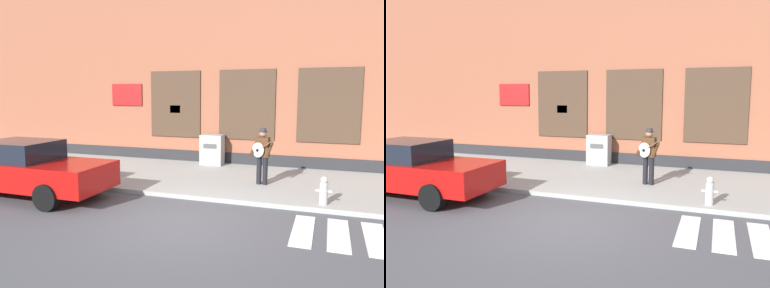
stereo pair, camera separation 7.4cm
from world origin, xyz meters
TOP-DOWN VIEW (x-y plane):
  - ground_plane at (0.00, 0.00)m, footprint 160.00×160.00m
  - sidewalk at (0.00, 4.25)m, footprint 28.00×4.90m
  - building_backdrop at (-0.00, 8.70)m, footprint 28.00×4.06m
  - red_car at (-4.74, 0.60)m, footprint 4.61×2.01m
  - busker at (1.11, 3.68)m, footprint 0.72×0.60m
  - utility_box at (-1.21, 6.25)m, footprint 0.84×0.59m
  - fire_hydrant at (2.89, 2.15)m, footprint 0.38×0.20m

SIDE VIEW (x-z plane):
  - ground_plane at x=0.00m, z-range 0.00..0.00m
  - sidewalk at x=0.00m, z-range 0.00..0.12m
  - fire_hydrant at x=2.89m, z-range 0.12..0.82m
  - utility_box at x=-1.21m, z-range 0.12..1.27m
  - red_car at x=-4.74m, z-range 0.01..1.54m
  - busker at x=1.11m, z-range 0.24..1.92m
  - building_backdrop at x=0.00m, z-range -0.01..8.03m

